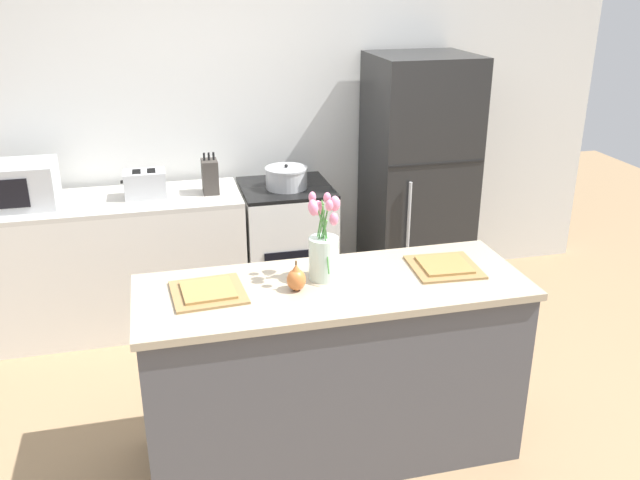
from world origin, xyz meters
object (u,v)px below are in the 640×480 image
cooking_pot (286,178)px  pear_figurine (296,279)px  flower_vase (324,249)px  toaster (145,184)px  plate_setting_right (444,266)px  plate_setting_left (208,292)px  microwave (15,185)px  knife_block (210,176)px  refrigerator (417,180)px  stove_range (287,248)px

cooking_pot → pear_figurine: bearing=-99.9°
flower_vase → toaster: (-0.79, 1.52, -0.08)m
plate_setting_right → toaster: bearing=131.7°
plate_setting_right → cooking_pot: 1.59m
plate_setting_right → plate_setting_left: bearing=180.0°
plate_setting_left → toaster: toaster is taller
microwave → knife_block: (1.18, -0.02, -0.02)m
plate_setting_right → knife_block: 1.82m
pear_figurine → toaster: 1.73m
toaster → knife_block: knife_block is taller
toaster → knife_block: (0.41, -0.02, 0.03)m
plate_setting_left → microwave: microwave is taller
refrigerator → knife_block: 1.46m
refrigerator → microwave: 2.64m
refrigerator → plate_setting_left: size_ratio=5.17×
stove_range → refrigerator: 1.04m
flower_vase → toaster: 1.71m
flower_vase → plate_setting_right: bearing=-3.4°
toaster → microwave: size_ratio=0.58×
knife_block → flower_vase: bearing=-75.9°
cooking_pot → microwave: 1.68m
cooking_pot → stove_range: bearing=86.1°
stove_range → pear_figurine: bearing=-99.7°
refrigerator → stove_range: bearing=-180.0°
stove_range → microwave: microwave is taller
cooking_pot → knife_block: bearing=177.9°
pear_figurine → toaster: (-0.64, 1.61, 0.01)m
refrigerator → cooking_pot: bearing=-177.5°
flower_vase → knife_block: flower_vase is taller
plate_setting_right → knife_block: bearing=122.2°
plate_setting_left → knife_block: knife_block is taller
cooking_pot → microwave: microwave is taller
stove_range → plate_setting_left: plate_setting_left is taller
refrigerator → flower_vase: refrigerator is taller
plate_setting_left → toaster: (-0.25, 1.55, 0.05)m
plate_setting_right → cooking_pot: (-0.47, 1.52, 0.04)m
stove_range → cooking_pot: (-0.00, -0.04, 0.52)m
cooking_pot → toaster: bearing=177.8°
refrigerator → cooking_pot: refrigerator is taller
plate_setting_right → cooking_pot: bearing=107.1°
toaster → stove_range: bearing=0.4°
cooking_pot → knife_block: 0.50m
flower_vase → pear_figurine: 0.20m
refrigerator → toaster: refrigerator is taller
pear_figurine → cooking_pot: same height
plate_setting_left → knife_block: size_ratio=1.25×
flower_vase → plate_setting_left: (-0.54, -0.03, -0.14)m
flower_vase → knife_block: (-0.38, 1.50, -0.06)m
plate_setting_right → refrigerator: bearing=72.7°
toaster → knife_block: bearing=-2.3°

